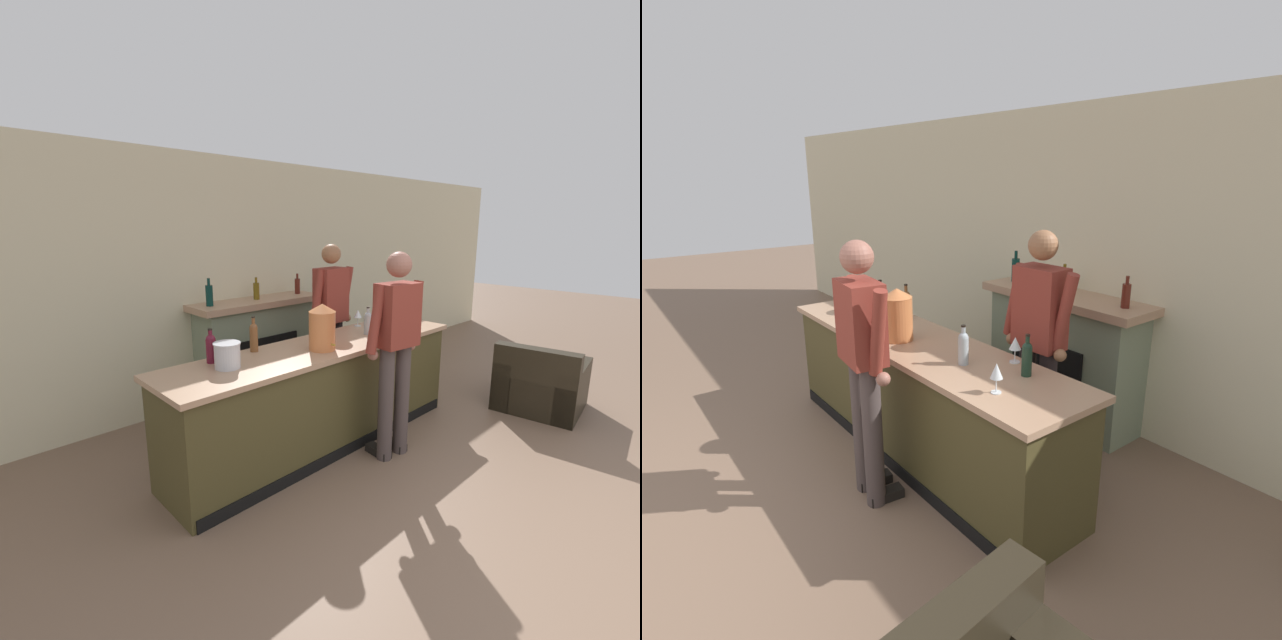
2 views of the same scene
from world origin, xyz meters
TOP-DOWN VIEW (x-y plane):
  - ground_plane at (0.00, 0.00)m, footprint 24.00×24.00m
  - wall_back_panel at (0.00, 3.92)m, footprint 12.00×0.07m
  - bar_counter at (-0.06, 2.28)m, footprint 3.07×0.72m
  - fireplace_stone at (0.22, 3.66)m, footprint 1.61×0.52m
  - armchair_black at (2.20, 1.16)m, footprint 0.97×0.92m
  - potted_plant_corner at (2.62, 3.32)m, footprint 0.36×0.38m
  - person_customer at (0.22, 1.69)m, footprint 0.66×0.34m
  - person_bartender at (0.64, 2.87)m, footprint 0.66×0.31m
  - copper_dispenser at (-0.16, 2.18)m, footprint 0.23×0.27m
  - ice_bucket_steel at (-1.02, 2.32)m, footprint 0.21×0.21m
  - wine_bottle_chardonnay_pale at (-0.62, 2.54)m, footprint 0.07×0.07m
  - wine_bottle_rose_blush at (-1.04, 2.52)m, footprint 0.08×0.08m
  - wine_bottle_port_short at (0.54, 2.26)m, footprint 0.07×0.07m
  - wine_bottle_riesling_slim at (0.94, 2.45)m, footprint 0.07×0.07m
  - wine_glass_mid_counter at (1.01, 2.13)m, footprint 0.08×0.08m
  - wine_glass_by_dispenser at (0.73, 2.55)m, footprint 0.08×0.08m

SIDE VIEW (x-z plane):
  - ground_plane at x=0.00m, z-range 0.00..0.00m
  - armchair_black at x=2.20m, z-range -0.12..0.64m
  - potted_plant_corner at x=2.62m, z-range -0.03..0.61m
  - bar_counter at x=-0.06m, z-range 0.00..0.95m
  - fireplace_stone at x=0.22m, z-range -0.14..1.32m
  - person_customer at x=0.22m, z-range 0.10..1.90m
  - person_bartender at x=0.64m, z-range 0.10..1.91m
  - ice_bucket_steel at x=-1.02m, z-range 0.95..1.15m
  - wine_bottle_riesling_slim at x=0.94m, z-range 0.93..1.21m
  - wine_bottle_port_short at x=0.54m, z-range 0.94..1.21m
  - wine_bottle_rose_blush at x=-1.04m, z-range 0.94..1.21m
  - wine_glass_by_dispenser at x=0.73m, z-range 0.99..1.17m
  - wine_glass_mid_counter at x=1.01m, z-range 0.99..1.17m
  - wine_bottle_chardonnay_pale at x=-0.62m, z-range 0.93..1.24m
  - copper_dispenser at x=-0.16m, z-range 0.95..1.35m
  - wall_back_panel at x=0.00m, z-range 0.00..2.75m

